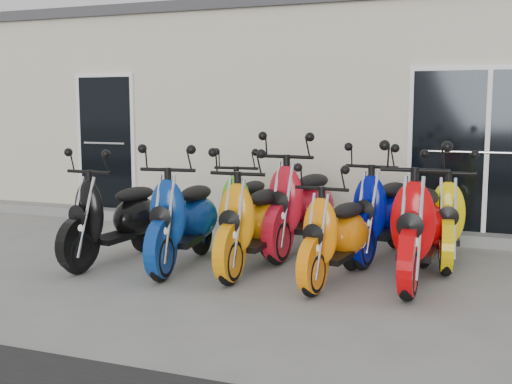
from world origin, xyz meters
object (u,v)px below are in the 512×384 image
scooter_front_orange_a (252,209)px  scooter_back_red (301,192)px  scooter_front_blue (183,205)px  scooter_back_green (245,196)px  scooter_front_red (419,211)px  scooter_front_orange_b (336,222)px  scooter_back_blue (383,200)px  scooter_front_black (114,205)px  scooter_back_yellow (446,205)px

scooter_front_orange_a → scooter_back_red: bearing=77.0°
scooter_front_blue → scooter_back_green: size_ratio=1.09×
scooter_front_red → scooter_front_blue: bearing=-173.8°
scooter_front_orange_b → scooter_back_blue: bearing=85.3°
scooter_front_orange_b → scooter_back_red: 1.38m
scooter_front_blue → scooter_front_orange_a: size_ratio=1.02×
scooter_front_blue → scooter_back_green: (0.22, 1.29, -0.06)m
scooter_back_red → scooter_back_blue: (0.98, 0.08, -0.06)m
scooter_front_red → scooter_back_green: size_ratio=1.15×
scooter_front_red → scooter_front_orange_b: bearing=-159.0°
scooter_front_orange_a → scooter_back_blue: 1.64m
scooter_front_black → scooter_front_orange_a: 1.64m
scooter_front_red → scooter_back_green: 2.51m
scooter_front_orange_a → scooter_front_red: scooter_front_red is taller
scooter_front_red → scooter_back_red: scooter_back_red is taller
scooter_front_black → scooter_back_red: bearing=38.5°
scooter_front_red → scooter_back_red: bearing=150.2°
scooter_front_orange_b → scooter_back_red: scooter_back_red is taller
scooter_back_blue → scooter_back_yellow: 0.71m
scooter_front_orange_a → scooter_back_yellow: size_ratio=1.03×
scooter_back_blue → scooter_back_yellow: bearing=10.9°
scooter_back_blue → scooter_back_yellow: (0.71, 0.04, -0.03)m
scooter_back_blue → scooter_back_yellow: size_ratio=1.04×
scooter_back_red → scooter_back_yellow: (1.69, 0.12, -0.09)m
scooter_front_orange_a → scooter_back_blue: size_ratio=0.99×
scooter_front_blue → scooter_back_yellow: scooter_front_blue is taller
scooter_back_red → scooter_front_blue: bearing=-127.5°
scooter_front_blue → scooter_back_red: 1.53m
scooter_front_red → scooter_back_yellow: (0.18, 0.97, -0.07)m
scooter_front_orange_a → scooter_back_red: scooter_back_red is taller
scooter_front_orange_a → scooter_back_red: (0.23, 1.02, 0.07)m
scooter_front_blue → scooter_back_red: scooter_back_red is taller
scooter_front_red → scooter_back_green: (-2.30, 1.00, -0.10)m
scooter_back_green → scooter_back_blue: size_ratio=0.93×
scooter_back_green → scooter_front_orange_a: bearing=-70.2°
scooter_front_orange_b → scooter_back_red: bearing=129.0°
scooter_back_green → scooter_back_yellow: size_ratio=0.97×
scooter_front_red → scooter_back_red: (-1.51, 0.85, 0.01)m
scooter_back_red → scooter_front_red: bearing=-25.6°
scooter_front_orange_b → scooter_back_yellow: bearing=59.8°
scooter_front_orange_b → scooter_front_black: bearing=-171.7°
scooter_front_black → scooter_back_green: (1.07, 1.37, -0.03)m
scooter_back_red → scooter_back_green: bearing=173.3°
scooter_front_orange_b → scooter_back_blue: (0.25, 1.24, 0.07)m
scooter_back_yellow → scooter_back_red: bearing=176.9°
scooter_front_black → scooter_front_orange_a: scooter_front_orange_a is taller
scooter_front_black → scooter_back_red: scooter_back_red is taller
scooter_front_orange_a → scooter_back_green: bearing=115.1°
scooter_front_orange_a → scooter_front_orange_b: 0.97m
scooter_back_blue → scooter_front_blue: bearing=-140.6°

